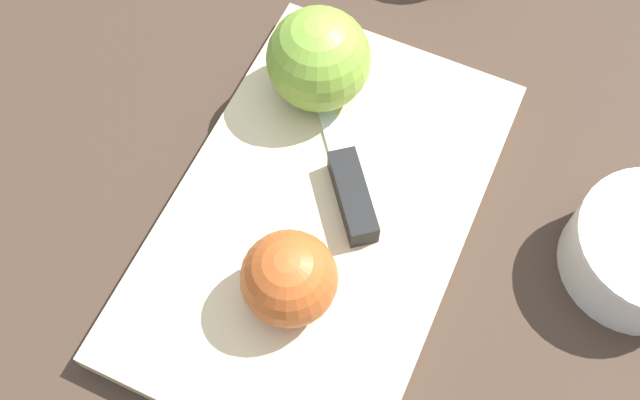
{
  "coord_description": "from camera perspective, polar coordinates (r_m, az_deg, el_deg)",
  "views": [
    {
      "loc": [
        -0.22,
        -0.13,
        0.55
      ],
      "look_at": [
        0.0,
        0.0,
        0.04
      ],
      "focal_mm": 42.0,
      "sensor_mm": 36.0,
      "label": 1
    }
  ],
  "objects": [
    {
      "name": "ground_plane",
      "position": [
        0.61,
        0.0,
        -1.79
      ],
      "size": [
        4.0,
        4.0,
        0.0
      ],
      "primitive_type": "plane",
      "color": "#38281E"
    },
    {
      "name": "cutting_board",
      "position": [
        0.6,
        0.0,
        -1.34
      ],
      "size": [
        0.39,
        0.27,
        0.02
      ],
      "color": "#D1B789",
      "rests_on": "ground_plane"
    },
    {
      "name": "apple_half_left",
      "position": [
        0.53,
        -2.34,
        -6.0
      ],
      "size": [
        0.07,
        0.07,
        0.07
      ],
      "rotation": [
        0.0,
        0.0,
        5.18
      ],
      "color": "#AD4C1E",
      "rests_on": "cutting_board"
    },
    {
      "name": "apple_half_right",
      "position": [
        0.61,
        -0.11,
        10.69
      ],
      "size": [
        0.09,
        0.09,
        0.09
      ],
      "rotation": [
        0.0,
        0.0,
        0.35
      ],
      "color": "olive",
      "rests_on": "cutting_board"
    },
    {
      "name": "knife",
      "position": [
        0.59,
        2.34,
        0.83
      ],
      "size": [
        0.12,
        0.13,
        0.02
      ],
      "rotation": [
        0.0,
        0.0,
        0.79
      ],
      "color": "silver",
      "rests_on": "cutting_board"
    }
  ]
}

